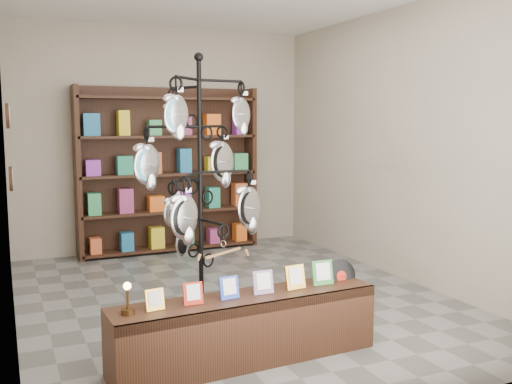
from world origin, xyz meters
TOP-DOWN VIEW (x-y plane):
  - ground at (0.00, 0.00)m, footprint 5.00×5.00m
  - room_envelope at (0.00, 0.00)m, footprint 5.00×5.00m
  - display_tree at (-0.56, -0.69)m, footprint 1.27×1.27m
  - front_shelf at (-0.47, -1.45)m, footprint 2.01×0.50m
  - back_shelving at (0.00, 2.30)m, footprint 2.42×0.36m
  - wall_clocks at (-1.97, 0.80)m, footprint 0.03×0.24m

SIDE VIEW (x-z plane):
  - ground at x=0.00m, z-range 0.00..0.00m
  - front_shelf at x=-0.47m, z-range -0.11..0.60m
  - back_shelving at x=0.00m, z-range -0.07..2.13m
  - display_tree at x=-0.56m, z-range 0.18..2.48m
  - wall_clocks at x=-1.97m, z-range 1.08..1.92m
  - room_envelope at x=0.00m, z-range -0.65..4.35m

